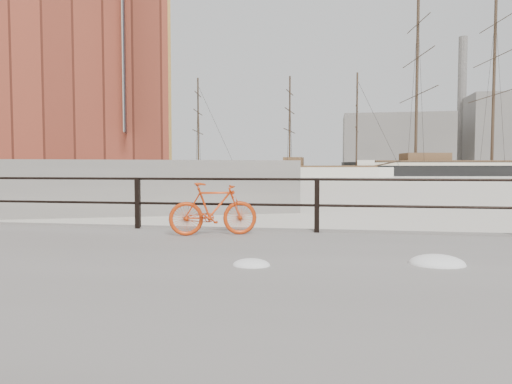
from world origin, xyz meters
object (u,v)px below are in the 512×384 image
at_px(schooner_mid, 322,177).
at_px(workboat_far, 87,180).
at_px(bicycle, 213,209).
at_px(barque_black, 491,176).
at_px(schooner_left, 168,176).

relative_size(schooner_mid, workboat_far, 2.17).
bearing_deg(bicycle, barque_black, 50.49).
bearing_deg(schooner_left, bicycle, -76.28).
relative_size(schooner_left, workboat_far, 2.23).
bearing_deg(bicycle, schooner_left, 91.88).
relative_size(barque_black, schooner_left, 2.51).
relative_size(barque_black, workboat_far, 5.61).
xyz_separation_m(bicycle, workboat_far, (-29.87, 48.11, -0.82)).
height_order(schooner_mid, schooner_left, schooner_left).
xyz_separation_m(bicycle, schooner_left, (-29.81, 78.31, -0.82)).
height_order(schooner_mid, workboat_far, schooner_mid).
relative_size(bicycle, schooner_mid, 0.06).
xyz_separation_m(schooner_left, workboat_far, (-0.06, -30.20, 0.00)).
distance_m(bicycle, workboat_far, 56.64).
height_order(barque_black, workboat_far, barque_black).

